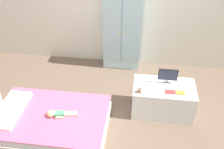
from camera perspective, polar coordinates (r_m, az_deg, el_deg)
The scene contains 10 objects.
ground_plane at distance 3.59m, azimuth -0.58°, elevation -10.52°, with size 10.00×10.00×0.02m, color brown.
bed at distance 3.47m, azimuth -13.75°, elevation -10.60°, with size 1.49×0.98×0.27m.
pillow at distance 3.58m, azimuth -22.44°, elevation -7.51°, with size 0.32×0.71×0.05m, color white.
doll at distance 3.32m, azimuth -12.80°, elevation -8.89°, with size 0.39×0.16×0.10m.
wardrobe at distance 4.27m, azimuth 2.42°, elevation 10.43°, with size 0.65×0.28×1.49m.
tv_stand at distance 3.63m, azimuth 11.67°, elevation -5.61°, with size 0.86×0.50×0.46m, color silver.
tv_monitor at distance 3.47m, azimuth 12.83°, elevation -0.23°, with size 0.27×0.10×0.23m.
rocking_horse_toy at distance 3.29m, azimuth 6.35°, elevation -3.55°, with size 0.09×0.04×0.11m.
book_red at distance 3.40m, azimuth 13.29°, elevation -3.95°, with size 0.12×0.08×0.01m, color #CC3838.
book_orange at distance 3.42m, azimuth 15.55°, elevation -4.09°, with size 0.12×0.08×0.02m, color orange.
Camera 1 is at (0.35, -2.43, 2.61)m, focal length 39.39 mm.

